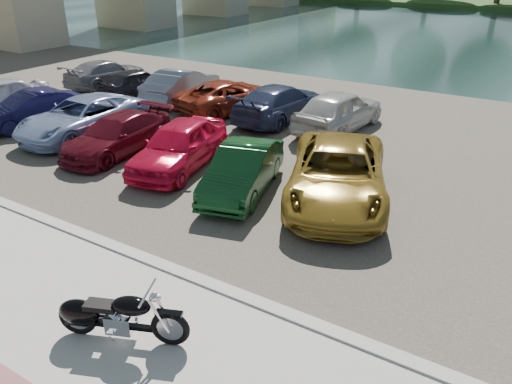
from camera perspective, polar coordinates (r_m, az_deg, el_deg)
ground at (r=9.60m, az=-16.88°, el=-14.94°), size 200.00×200.00×0.00m
promenade at (r=9.14m, az=-21.70°, el=-17.82°), size 60.00×6.00×0.10m
kerb at (r=10.64m, az=-8.98°, el=-9.05°), size 60.00×0.30×0.14m
parking_lot at (r=17.64m, az=10.14°, el=5.21°), size 60.00×18.00×0.04m
river at (r=45.28m, az=24.90°, el=15.74°), size 120.00×40.00×0.00m
motorcycle at (r=8.99m, az=-16.31°, el=-13.40°), size 2.22×1.13×1.05m
car_1 at (r=21.03m, az=-24.30°, el=8.61°), size 2.11×4.18×1.31m
car_2 at (r=19.16m, az=-19.23°, el=8.05°), size 2.39×5.00×1.38m
car_3 at (r=17.14m, az=-15.57°, el=6.31°), size 1.87×4.31×1.24m
car_4 at (r=15.46m, az=-8.82°, el=5.29°), size 2.49×4.49×1.45m
car_5 at (r=13.70m, az=-1.54°, el=2.51°), size 2.34×4.14×1.29m
car_6 at (r=13.38m, az=9.30°, el=2.09°), size 4.30×5.97×1.51m
car_7 at (r=26.45m, az=-16.74°, el=12.87°), size 2.01×4.49×1.28m
car_8 at (r=24.26m, az=-13.34°, el=12.14°), size 2.12×3.88×1.25m
car_9 at (r=22.94m, az=-8.50°, el=12.01°), size 1.89×4.45×1.43m
car_10 at (r=21.22m, az=-3.17°, el=10.94°), size 3.24×5.02×1.29m
car_11 at (r=20.00m, az=2.77°, el=10.19°), size 2.25×4.94×1.40m
car_12 at (r=18.99m, az=9.45°, el=9.23°), size 2.25×4.65×1.53m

